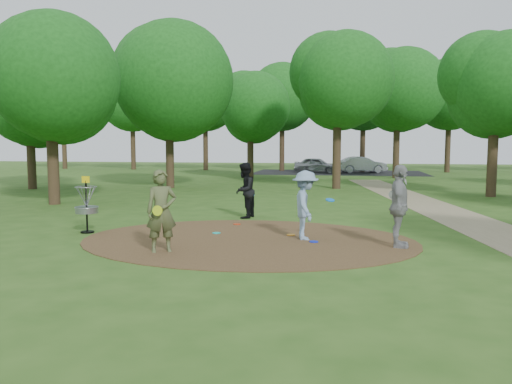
# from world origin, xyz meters

# --- Properties ---
(ground) EXTENTS (100.00, 100.00, 0.00)m
(ground) POSITION_xyz_m (0.00, 0.00, 0.00)
(ground) COLOR #2D5119
(ground) RESTS_ON ground
(dirt_clearing) EXTENTS (8.40, 8.40, 0.02)m
(dirt_clearing) POSITION_xyz_m (0.00, 0.00, 0.01)
(dirt_clearing) COLOR #47301C
(dirt_clearing) RESTS_ON ground
(footpath) EXTENTS (7.55, 39.89, 0.01)m
(footpath) POSITION_xyz_m (6.50, 2.00, 0.01)
(footpath) COLOR #8C7A5B
(footpath) RESTS_ON ground
(parking_lot) EXTENTS (14.00, 8.00, 0.01)m
(parking_lot) POSITION_xyz_m (2.00, 30.00, 0.00)
(parking_lot) COLOR black
(parking_lot) RESTS_ON ground
(player_observer_with_disc) EXTENTS (0.80, 0.70, 1.84)m
(player_observer_with_disc) POSITION_xyz_m (-1.62, -1.70, 0.92)
(player_observer_with_disc) COLOR #4E5632
(player_observer_with_disc) RESTS_ON ground
(player_throwing_with_disc) EXTENTS (1.19, 1.23, 1.75)m
(player_throwing_with_disc) POSITION_xyz_m (1.41, 0.30, 0.87)
(player_throwing_with_disc) COLOR #7E9CBD
(player_throwing_with_disc) RESTS_ON ground
(player_walking_with_disc) EXTENTS (0.81, 0.97, 1.80)m
(player_walking_with_disc) POSITION_xyz_m (-0.81, 3.67, 0.90)
(player_walking_with_disc) COLOR black
(player_walking_with_disc) RESTS_ON ground
(player_waiting_with_disc) EXTENTS (0.58, 1.17, 1.93)m
(player_waiting_with_disc) POSITION_xyz_m (3.62, -0.28, 0.97)
(player_waiting_with_disc) COLOR gray
(player_waiting_with_disc) RESTS_ON ground
(disc_ground_cyan) EXTENTS (0.22, 0.22, 0.02)m
(disc_ground_cyan) POSITION_xyz_m (-0.99, 0.70, 0.03)
(disc_ground_cyan) COLOR #16B6AD
(disc_ground_cyan) RESTS_ON dirt_clearing
(disc_ground_blue) EXTENTS (0.22, 0.22, 0.02)m
(disc_ground_blue) POSITION_xyz_m (1.65, -0.05, 0.03)
(disc_ground_blue) COLOR #0C1FD5
(disc_ground_blue) RESTS_ON dirt_clearing
(disc_ground_red) EXTENTS (0.22, 0.22, 0.02)m
(disc_ground_red) POSITION_xyz_m (-0.75, 2.23, 0.03)
(disc_ground_red) COLOR #B92F12
(disc_ground_red) RESTS_ON dirt_clearing
(car_left) EXTENTS (3.91, 1.99, 1.28)m
(car_left) POSITION_xyz_m (0.23, 29.62, 0.64)
(car_left) COLOR #989B9F
(car_left) RESTS_ON ground
(car_right) EXTENTS (4.32, 2.59, 1.34)m
(car_right) POSITION_xyz_m (3.86, 29.93, 0.67)
(car_right) COLOR #9C9EA3
(car_right) RESTS_ON ground
(disc_ground_orange) EXTENTS (0.22, 0.22, 0.02)m
(disc_ground_orange) POSITION_xyz_m (1.00, 0.77, 0.03)
(disc_ground_orange) COLOR orange
(disc_ground_orange) RESTS_ON dirt_clearing
(disc_golf_basket) EXTENTS (0.63, 0.63, 1.54)m
(disc_golf_basket) POSITION_xyz_m (-4.50, 0.30, 0.87)
(disc_golf_basket) COLOR black
(disc_golf_basket) RESTS_ON ground
(tree_ring) EXTENTS (37.02, 45.53, 8.77)m
(tree_ring) POSITION_xyz_m (0.29, 8.07, 5.11)
(tree_ring) COLOR #332316
(tree_ring) RESTS_ON ground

